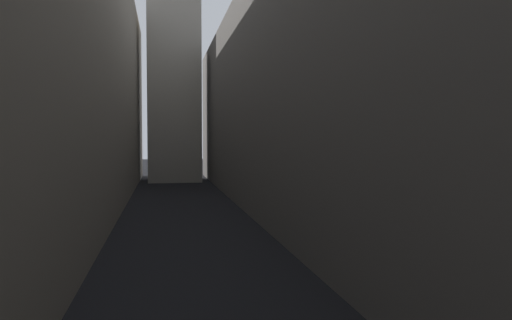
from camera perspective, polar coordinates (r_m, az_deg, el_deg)
name	(u,v)px	position (r m, az deg, el deg)	size (l,w,h in m)	color
ground_plane	(190,234)	(34.27, -7.86, -8.71)	(264.00, 264.00, 0.00)	black
building_block_left	(30,48)	(37.22, -25.27, 11.91)	(10.45, 108.00, 25.77)	gray
building_block_right	(356,88)	(38.79, 11.84, 8.37)	(15.26, 108.00, 21.32)	slate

